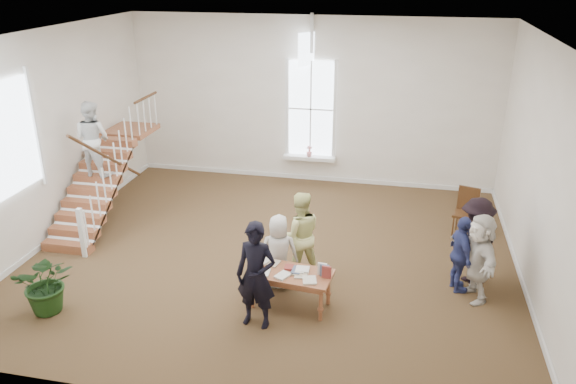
% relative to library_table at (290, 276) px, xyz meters
% --- Properties ---
extents(ground, '(10.00, 10.00, 0.00)m').
position_rel_library_table_xyz_m(ground, '(-0.74, 1.84, -0.60)').
color(ground, '#48341C').
rests_on(ground, ground).
extents(room_shell, '(10.49, 10.00, 10.00)m').
position_rel_library_table_xyz_m(room_shell, '(-0.74, 6.23, -0.20)').
color(room_shell, silver).
rests_on(room_shell, ground).
extents(staircase, '(1.10, 4.10, 2.92)m').
position_rel_library_table_xyz_m(staircase, '(-5.09, 2.59, 1.02)').
color(staircase, brown).
rests_on(staircase, ground).
extents(library_table, '(1.53, 0.89, 0.75)m').
position_rel_library_table_xyz_m(library_table, '(0.00, 0.00, 0.00)').
color(library_table, brown).
rests_on(library_table, ground).
extents(police_officer, '(0.74, 0.53, 1.90)m').
position_rel_library_table_xyz_m(police_officer, '(-0.45, -0.65, 0.35)').
color(police_officer, black).
rests_on(police_officer, ground).
extents(elderly_woman, '(0.79, 0.59, 1.47)m').
position_rel_library_table_xyz_m(elderly_woman, '(-0.35, 0.60, 0.13)').
color(elderly_woman, beige).
rests_on(elderly_woman, ground).
extents(person_yellow, '(1.03, 0.91, 1.76)m').
position_rel_library_table_xyz_m(person_yellow, '(-0.05, 1.10, 0.28)').
color(person_yellow, '#E9E992').
rests_on(person_yellow, ground).
extents(woman_cluster_a, '(0.59, 0.95, 1.51)m').
position_rel_library_table_xyz_m(woman_cluster_a, '(2.97, 1.17, 0.15)').
color(woman_cluster_a, navy).
rests_on(woman_cluster_a, ground).
extents(woman_cluster_b, '(1.24, 1.23, 1.71)m').
position_rel_library_table_xyz_m(woman_cluster_b, '(3.26, 1.62, 0.25)').
color(woman_cluster_b, black).
rests_on(woman_cluster_b, ground).
extents(woman_cluster_c, '(0.96, 1.63, 1.68)m').
position_rel_library_table_xyz_m(woman_cluster_c, '(3.26, 0.97, 0.23)').
color(woman_cluster_c, silver).
rests_on(woman_cluster_c, ground).
extents(floor_plant, '(1.29, 1.22, 1.13)m').
position_rel_library_table_xyz_m(floor_plant, '(-4.14, -1.03, -0.04)').
color(floor_plant, '#163210').
rests_on(floor_plant, ground).
extents(side_chair, '(0.59, 0.59, 1.10)m').
position_rel_library_table_xyz_m(side_chair, '(3.28, 3.66, 0.02)').
color(side_chair, '#371F0F').
rests_on(side_chair, ground).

